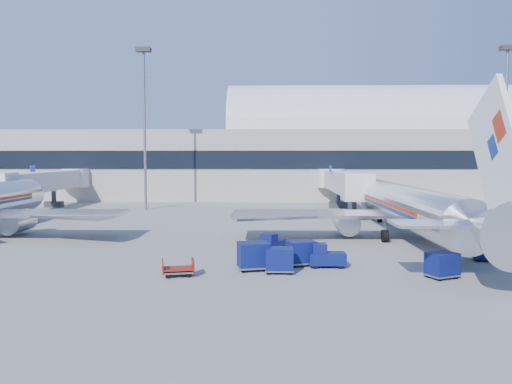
{
  "coord_description": "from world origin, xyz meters",
  "views": [
    {
      "loc": [
        -3.01,
        -39.86,
        7.42
      ],
      "look_at": [
        -3.92,
        6.0,
        4.21
      ],
      "focal_mm": 35.0,
      "sensor_mm": 36.0,
      "label": 1
    }
  ],
  "objects_px": {
    "jetbridge_near": "(341,182)",
    "cart_train_a": "(301,252)",
    "mast_east": "(506,103)",
    "tug_lead": "(326,256)",
    "jetbridge_mid": "(47,182)",
    "mast_west": "(144,104)",
    "cart_solo_near": "(442,265)",
    "tug_right": "(489,252)",
    "airliner_main": "(412,208)",
    "cart_train_c": "(254,255)",
    "cart_train_b": "(280,260)",
    "tug_left": "(272,244)",
    "cart_open_red": "(178,270)"
  },
  "relations": [
    {
      "from": "jetbridge_near",
      "to": "cart_train_a",
      "type": "height_order",
      "value": "jetbridge_near"
    },
    {
      "from": "mast_east",
      "to": "tug_lead",
      "type": "xyz_separation_m",
      "value": [
        -28.97,
        -36.5,
        -14.06
      ]
    },
    {
      "from": "jetbridge_near",
      "to": "jetbridge_mid",
      "type": "height_order",
      "value": "same"
    },
    {
      "from": "mast_west",
      "to": "cart_solo_near",
      "type": "xyz_separation_m",
      "value": [
        27.81,
        -39.45,
        -13.95
      ]
    },
    {
      "from": "tug_right",
      "to": "cart_train_a",
      "type": "xyz_separation_m",
      "value": [
        -13.48,
        -1.65,
        0.21
      ]
    },
    {
      "from": "tug_lead",
      "to": "cart_solo_near",
      "type": "bearing_deg",
      "value": -24.19
    },
    {
      "from": "cart_solo_near",
      "to": "mast_west",
      "type": "bearing_deg",
      "value": 99.98
    },
    {
      "from": "airliner_main",
      "to": "cart_train_c",
      "type": "xyz_separation_m",
      "value": [
        -13.81,
        -12.02,
        -1.94
      ]
    },
    {
      "from": "jetbridge_mid",
      "to": "mast_east",
      "type": "xyz_separation_m",
      "value": [
        64.4,
        -0.81,
        10.86
      ]
    },
    {
      "from": "cart_train_b",
      "to": "mast_east",
      "type": "bearing_deg",
      "value": 50.6
    },
    {
      "from": "jetbridge_near",
      "to": "tug_left",
      "type": "xyz_separation_m",
      "value": [
        -10.15,
        -32.44,
        -3.21
      ]
    },
    {
      "from": "cart_train_a",
      "to": "cart_solo_near",
      "type": "distance_m",
      "value": 9.06
    },
    {
      "from": "jetbridge_mid",
      "to": "mast_west",
      "type": "bearing_deg",
      "value": -3.21
    },
    {
      "from": "tug_lead",
      "to": "cart_solo_near",
      "type": "height_order",
      "value": "tug_lead"
    },
    {
      "from": "tug_left",
      "to": "airliner_main",
      "type": "bearing_deg",
      "value": -31.65
    },
    {
      "from": "mast_east",
      "to": "airliner_main",
      "type": "bearing_deg",
      "value": -128.11
    },
    {
      "from": "tug_left",
      "to": "cart_open_red",
      "type": "relative_size",
      "value": 1.21
    },
    {
      "from": "mast_west",
      "to": "mast_east",
      "type": "distance_m",
      "value": 50.0
    },
    {
      "from": "airliner_main",
      "to": "mast_east",
      "type": "height_order",
      "value": "mast_east"
    },
    {
      "from": "airliner_main",
      "to": "mast_east",
      "type": "bearing_deg",
      "value": 51.89
    },
    {
      "from": "cart_train_a",
      "to": "cart_train_c",
      "type": "xyz_separation_m",
      "value": [
        -3.25,
        -1.52,
        0.08
      ]
    },
    {
      "from": "cart_solo_near",
      "to": "cart_open_red",
      "type": "relative_size",
      "value": 0.99
    },
    {
      "from": "jetbridge_near",
      "to": "tug_left",
      "type": "distance_m",
      "value": 34.15
    },
    {
      "from": "tug_left",
      "to": "mast_east",
      "type": "bearing_deg",
      "value": -13.54
    },
    {
      "from": "cart_train_a",
      "to": "cart_solo_near",
      "type": "xyz_separation_m",
      "value": [
        8.37,
        -3.46,
        -0.06
      ]
    },
    {
      "from": "tug_right",
      "to": "tug_left",
      "type": "height_order",
      "value": "tug_left"
    },
    {
      "from": "jetbridge_near",
      "to": "cart_train_c",
      "type": "height_order",
      "value": "jetbridge_near"
    },
    {
      "from": "jetbridge_near",
      "to": "mast_east",
      "type": "xyz_separation_m",
      "value": [
        22.4,
        -0.81,
        10.86
      ]
    },
    {
      "from": "mast_west",
      "to": "cart_open_red",
      "type": "xyz_separation_m",
      "value": [
        11.53,
        -39.26,
        -14.42
      ]
    },
    {
      "from": "tug_right",
      "to": "cart_train_a",
      "type": "relative_size",
      "value": 1.14
    },
    {
      "from": "airliner_main",
      "to": "tug_right",
      "type": "bearing_deg",
      "value": -71.73
    },
    {
      "from": "jetbridge_mid",
      "to": "cart_train_a",
      "type": "distance_m",
      "value": 50.08
    },
    {
      "from": "jetbridge_near",
      "to": "cart_open_red",
      "type": "bearing_deg",
      "value": -111.85
    },
    {
      "from": "mast_west",
      "to": "cart_train_c",
      "type": "xyz_separation_m",
      "value": [
        16.19,
        -37.51,
        -13.81
      ]
    },
    {
      "from": "jetbridge_mid",
      "to": "tug_left",
      "type": "xyz_separation_m",
      "value": [
        31.85,
        -32.44,
        -3.21
      ]
    },
    {
      "from": "cart_train_a",
      "to": "jetbridge_mid",
      "type": "bearing_deg",
      "value": 117.35
    },
    {
      "from": "tug_right",
      "to": "airliner_main",
      "type": "bearing_deg",
      "value": 125.96
    },
    {
      "from": "cart_train_b",
      "to": "tug_right",
      "type": "bearing_deg",
      "value": 15.25
    },
    {
      "from": "tug_lead",
      "to": "jetbridge_near",
      "type": "bearing_deg",
      "value": 79.36
    },
    {
      "from": "mast_east",
      "to": "tug_lead",
      "type": "height_order",
      "value": "mast_east"
    },
    {
      "from": "tug_right",
      "to": "cart_solo_near",
      "type": "distance_m",
      "value": 7.23
    },
    {
      "from": "mast_west",
      "to": "tug_right",
      "type": "bearing_deg",
      "value": -46.21
    },
    {
      "from": "tug_right",
      "to": "cart_train_c",
      "type": "distance_m",
      "value": 17.03
    },
    {
      "from": "airliner_main",
      "to": "cart_solo_near",
      "type": "relative_size",
      "value": 16.92
    },
    {
      "from": "cart_train_b",
      "to": "cart_solo_near",
      "type": "bearing_deg",
      "value": -6.16
    },
    {
      "from": "jetbridge_near",
      "to": "cart_solo_near",
      "type": "height_order",
      "value": "jetbridge_near"
    },
    {
      "from": "tug_left",
      "to": "cart_open_red",
      "type": "xyz_separation_m",
      "value": [
        -5.92,
        -7.62,
        -0.34
      ]
    },
    {
      "from": "mast_west",
      "to": "cart_train_c",
      "type": "height_order",
      "value": "mast_west"
    },
    {
      "from": "mast_west",
      "to": "cart_train_b",
      "type": "xyz_separation_m",
      "value": [
        17.87,
        -38.27,
        -13.93
      ]
    },
    {
      "from": "mast_east",
      "to": "cart_train_a",
      "type": "height_order",
      "value": "mast_east"
    }
  ]
}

